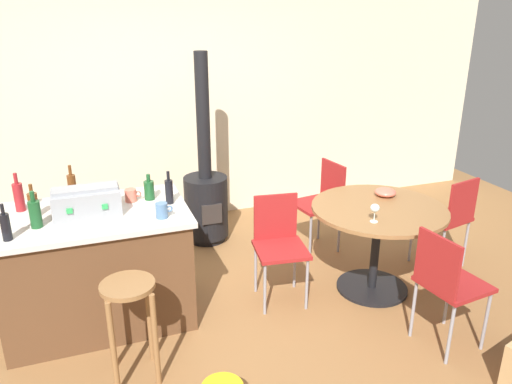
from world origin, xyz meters
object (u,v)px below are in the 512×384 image
(dining_table, at_px, (377,227))
(folding_chair_near, at_px, (322,199))
(wooden_stool, at_px, (130,310))
(serving_bowl, at_px, (385,192))
(bottle_1, at_px, (6,226))
(bottle_3, at_px, (35,214))
(kitchen_island, at_px, (98,267))
(cup_0, at_px, (131,195))
(wine_glass, at_px, (375,209))
(bottle_6, at_px, (72,187))
(bottle_5, at_px, (33,204))
(cup_1, at_px, (162,210))
(bottle_4, at_px, (149,190))
(bottle_0, at_px, (19,196))
(toolbox, at_px, (87,201))
(folding_chair_right, at_px, (449,215))
(bottle_2, at_px, (169,191))
(folding_chair_left, at_px, (447,281))
(folding_chair_far, at_px, (279,240))
(wood_stove, at_px, (206,197))

(dining_table, height_order, folding_chair_near, folding_chair_near)
(wooden_stool, distance_m, serving_bowl, 2.32)
(bottle_1, distance_m, bottle_3, 0.22)
(kitchen_island, relative_size, bottle_3, 5.32)
(cup_0, distance_m, wine_glass, 1.84)
(wooden_stool, xyz_separation_m, bottle_6, (-0.27, 1.06, 0.49))
(dining_table, bearing_deg, bottle_5, 171.02)
(cup_1, bearing_deg, bottle_4, 94.28)
(bottle_1, relative_size, bottle_6, 0.89)
(wooden_stool, xyz_separation_m, dining_table, (2.04, 0.40, 0.08))
(bottle_0, bearing_deg, bottle_4, -5.46)
(wooden_stool, relative_size, toolbox, 1.49)
(bottle_1, xyz_separation_m, cup_0, (0.81, 0.42, -0.05))
(bottle_6, bearing_deg, bottle_0, -164.98)
(folding_chair_right, bearing_deg, dining_table, -171.93)
(bottle_1, distance_m, wine_glass, 2.53)
(bottle_5, bearing_deg, bottle_6, 43.95)
(bottle_2, bearing_deg, bottle_1, -165.52)
(folding_chair_left, relative_size, bottle_1, 3.59)
(folding_chair_left, relative_size, cup_1, 7.32)
(folding_chair_near, bearing_deg, wine_glass, -97.29)
(wooden_stool, height_order, folding_chair_far, folding_chair_far)
(cup_0, height_order, wine_glass, cup_0)
(folding_chair_right, height_order, bottle_4, bottle_4)
(folding_chair_near, xyz_separation_m, bottle_6, (-2.25, -0.21, 0.47))
(cup_0, xyz_separation_m, wine_glass, (1.69, -0.72, -0.07))
(dining_table, bearing_deg, bottle_6, 164.10)
(kitchen_island, height_order, bottle_3, bottle_3)
(folding_chair_near, distance_m, bottle_4, 1.80)
(cup_0, bearing_deg, bottle_6, 156.38)
(wooden_stool, distance_m, wood_stove, 2.06)
(kitchen_island, relative_size, toolbox, 2.94)
(kitchen_island, relative_size, folding_chair_far, 1.58)
(bottle_2, relative_size, cup_1, 2.10)
(bottle_3, height_order, bottle_5, bottle_3)
(folding_chair_right, height_order, bottle_0, bottle_0)
(folding_chair_near, distance_m, wood_stove, 1.16)
(bottle_0, distance_m, bottle_1, 0.50)
(kitchen_island, xyz_separation_m, serving_bowl, (2.38, -0.14, 0.35))
(kitchen_island, bearing_deg, wooden_stool, -78.08)
(cup_0, bearing_deg, folding_chair_far, -15.24)
(wood_stove, distance_m, bottle_0, 1.88)
(folding_chair_left, distance_m, bottle_5, 2.91)
(wooden_stool, distance_m, folding_chair_near, 2.35)
(dining_table, bearing_deg, wooden_stool, -168.88)
(bottle_2, bearing_deg, folding_chair_near, 18.60)
(kitchen_island, bearing_deg, cup_0, 24.21)
(bottle_1, bearing_deg, kitchen_island, 28.91)
(wine_glass, bearing_deg, folding_chair_left, -68.16)
(dining_table, bearing_deg, bottle_0, 168.16)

